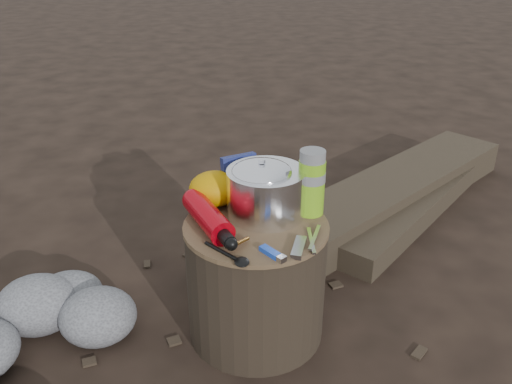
{
  "coord_description": "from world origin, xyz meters",
  "views": [
    {
      "loc": [
        -0.12,
        -1.33,
        1.14
      ],
      "look_at": [
        0.0,
        0.0,
        0.48
      ],
      "focal_mm": 38.07,
      "sensor_mm": 36.0,
      "label": 1
    }
  ],
  "objects": [
    {
      "name": "log_small",
      "position": [
        0.75,
        0.69,
        0.05
      ],
      "size": [
        0.95,
        0.98,
        0.1
      ],
      "primitive_type": "cube",
      "rotation": [
        0.0,
        0.0,
        -0.76
      ],
      "color": "#31281E",
      "rests_on": "ground"
    },
    {
      "name": "foil_windscreen",
      "position": [
        0.03,
        0.06,
        0.45
      ],
      "size": [
        0.23,
        0.23,
        0.14
      ],
      "primitive_type": "cylinder",
      "color": "white",
      "rests_on": "stump"
    },
    {
      "name": "food_pouch",
      "position": [
        -0.03,
        0.17,
        0.45
      ],
      "size": [
        0.11,
        0.06,
        0.14
      ],
      "primitive_type": "cube",
      "rotation": [
        0.0,
        0.0,
        0.37
      ],
      "color": "navy",
      "rests_on": "stump"
    },
    {
      "name": "rock_ring",
      "position": [
        -0.63,
        -0.21,
        0.08
      ],
      "size": [
        0.38,
        0.84,
        0.17
      ],
      "primitive_type": null,
      "color": "#5C5D62",
      "rests_on": "ground"
    },
    {
      "name": "travel_mug",
      "position": [
        0.11,
        0.13,
        0.44
      ],
      "size": [
        0.08,
        0.08,
        0.12
      ],
      "primitive_type": "cylinder",
      "color": "black",
      "rests_on": "stump"
    },
    {
      "name": "log_main",
      "position": [
        0.59,
        0.69,
        0.07
      ],
      "size": [
        1.5,
        1.28,
        0.14
      ],
      "primitive_type": "cube",
      "rotation": [
        0.0,
        0.0,
        -0.9
      ],
      "color": "#31281E",
      "rests_on": "ground"
    },
    {
      "name": "ground",
      "position": [
        0.0,
        0.0,
        0.0
      ],
      "size": [
        60.0,
        60.0,
        0.0
      ],
      "primitive_type": "plane",
      "color": "black",
      "rests_on": "ground"
    },
    {
      "name": "stuff_sack",
      "position": [
        -0.11,
        0.13,
        0.43
      ],
      "size": [
        0.16,
        0.13,
        0.11
      ],
      "primitive_type": "ellipsoid",
      "color": "#B87E02",
      "rests_on": "stump"
    },
    {
      "name": "camping_pot",
      "position": [
        0.02,
        0.05,
        0.46
      ],
      "size": [
        0.17,
        0.17,
        0.17
      ],
      "primitive_type": "cylinder",
      "color": "white",
      "rests_on": "stump"
    },
    {
      "name": "stump",
      "position": [
        0.0,
        0.0,
        0.19
      ],
      "size": [
        0.41,
        0.41,
        0.38
      ],
      "primitive_type": "cylinder",
      "color": "black",
      "rests_on": "ground"
    },
    {
      "name": "multitool",
      "position": [
        0.1,
        -0.14,
        0.38
      ],
      "size": [
        0.06,
        0.1,
        0.01
      ],
      "primitive_type": "cube",
      "rotation": [
        0.0,
        0.0,
        -0.32
      ],
      "color": "silver",
      "rests_on": "stump"
    },
    {
      "name": "lighter",
      "position": [
        0.02,
        -0.16,
        0.39
      ],
      "size": [
        0.07,
        0.08,
        0.02
      ],
      "primitive_type": "cube",
      "rotation": [
        0.0,
        0.0,
        0.61
      ],
      "color": "blue",
      "rests_on": "stump"
    },
    {
      "name": "pot_grabber",
      "position": [
        0.14,
        -0.11,
        0.38
      ],
      "size": [
        0.06,
        0.14,
        0.01
      ],
      "primitive_type": null,
      "rotation": [
        0.0,
        0.0,
        -0.22
      ],
      "color": "silver",
      "rests_on": "stump"
    },
    {
      "name": "thermos",
      "position": [
        0.16,
        0.06,
        0.47
      ],
      "size": [
        0.08,
        0.08,
        0.19
      ],
      "primitive_type": "cylinder",
      "color": "#6FAB19",
      "rests_on": "stump"
    },
    {
      "name": "spork",
      "position": [
        -0.1,
        -0.14,
        0.38
      ],
      "size": [
        0.12,
        0.13,
        0.01
      ],
      "primitive_type": null,
      "rotation": [
        0.0,
        0.0,
        0.72
      ],
      "color": "black",
      "rests_on": "stump"
    },
    {
      "name": "fuel_bottle",
      "position": [
        -0.13,
        -0.01,
        0.41
      ],
      "size": [
        0.17,
        0.3,
        0.07
      ],
      "primitive_type": null,
      "rotation": [
        0.0,
        0.0,
        0.36
      ],
      "color": "#A6030E",
      "rests_on": "stump"
    }
  ]
}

